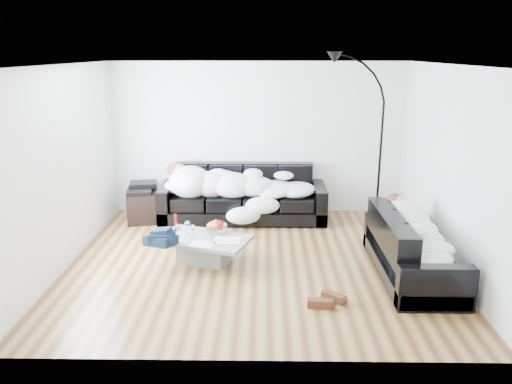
{
  "coord_description": "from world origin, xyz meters",
  "views": [
    {
      "loc": [
        0.11,
        -6.26,
        2.77
      ],
      "look_at": [
        0.0,
        0.3,
        0.9
      ],
      "focal_mm": 35.0,
      "sensor_mm": 36.0,
      "label": 1
    }
  ],
  "objects_px": {
    "wine_glass_c": "(193,231)",
    "sofa_right": "(413,246)",
    "sofa_back": "(243,194)",
    "av_cabinet": "(143,205)",
    "sleeper_back": "(243,183)",
    "sleeper_right": "(415,229)",
    "candle_left": "(175,222)",
    "wine_glass_a": "(187,227)",
    "stereo": "(142,187)",
    "floor_lamp": "(381,148)",
    "shoes": "(326,300)",
    "fruit_bowl": "(217,226)",
    "coffee_table": "(204,250)",
    "wine_glass_b": "(178,231)",
    "candle_right": "(176,223)"
  },
  "relations": [
    {
      "from": "fruit_bowl",
      "to": "floor_lamp",
      "type": "distance_m",
      "value": 3.22
    },
    {
      "from": "wine_glass_a",
      "to": "shoes",
      "type": "distance_m",
      "value": 2.23
    },
    {
      "from": "sofa_back",
      "to": "sleeper_back",
      "type": "relative_size",
      "value": 1.18
    },
    {
      "from": "wine_glass_a",
      "to": "sleeper_back",
      "type": "bearing_deg",
      "value": 66.31
    },
    {
      "from": "sofa_back",
      "to": "stereo",
      "type": "bearing_deg",
      "value": -178.54
    },
    {
      "from": "shoes",
      "to": "sofa_right",
      "type": "bearing_deg",
      "value": 51.97
    },
    {
      "from": "sleeper_right",
      "to": "shoes",
      "type": "distance_m",
      "value": 1.53
    },
    {
      "from": "sofa_back",
      "to": "av_cabinet",
      "type": "distance_m",
      "value": 1.7
    },
    {
      "from": "shoes",
      "to": "wine_glass_a",
      "type": "bearing_deg",
      "value": 160.9
    },
    {
      "from": "stereo",
      "to": "wine_glass_b",
      "type": "bearing_deg",
      "value": -72.65
    },
    {
      "from": "sleeper_back",
      "to": "sleeper_right",
      "type": "xyz_separation_m",
      "value": [
        2.24,
        -2.11,
        -0.03
      ]
    },
    {
      "from": "sofa_back",
      "to": "av_cabinet",
      "type": "height_order",
      "value": "sofa_back"
    },
    {
      "from": "fruit_bowl",
      "to": "candle_left",
      "type": "height_order",
      "value": "candle_left"
    },
    {
      "from": "floor_lamp",
      "to": "candle_left",
      "type": "bearing_deg",
      "value": -176.25
    },
    {
      "from": "sofa_right",
      "to": "coffee_table",
      "type": "bearing_deg",
      "value": 82.15
    },
    {
      "from": "candle_left",
      "to": "wine_glass_a",
      "type": "bearing_deg",
      "value": -28.11
    },
    {
      "from": "sofa_back",
      "to": "sofa_right",
      "type": "distance_m",
      "value": 3.11
    },
    {
      "from": "sleeper_right",
      "to": "wine_glass_c",
      "type": "height_order",
      "value": "sleeper_right"
    },
    {
      "from": "wine_glass_c",
      "to": "stereo",
      "type": "xyz_separation_m",
      "value": [
        -1.09,
        1.76,
        0.12
      ]
    },
    {
      "from": "wine_glass_c",
      "to": "sofa_right",
      "type": "bearing_deg",
      "value": -7.17
    },
    {
      "from": "wine_glass_a",
      "to": "candle_left",
      "type": "xyz_separation_m",
      "value": [
        -0.19,
        0.1,
        0.03
      ]
    },
    {
      "from": "shoes",
      "to": "fruit_bowl",
      "type": "bearing_deg",
      "value": 152.68
    },
    {
      "from": "sofa_back",
      "to": "av_cabinet",
      "type": "xyz_separation_m",
      "value": [
        -1.68,
        -0.04,
        -0.2
      ]
    },
    {
      "from": "sofa_back",
      "to": "wine_glass_b",
      "type": "xyz_separation_m",
      "value": [
        -0.8,
        -1.76,
        -0.01
      ]
    },
    {
      "from": "sofa_back",
      "to": "fruit_bowl",
      "type": "height_order",
      "value": "sofa_back"
    },
    {
      "from": "sleeper_back",
      "to": "wine_glass_a",
      "type": "bearing_deg",
      "value": -113.69
    },
    {
      "from": "stereo",
      "to": "candle_right",
      "type": "bearing_deg",
      "value": -71.02
    },
    {
      "from": "wine_glass_a",
      "to": "av_cabinet",
      "type": "xyz_separation_m",
      "value": [
        -0.99,
        1.59,
        -0.19
      ]
    },
    {
      "from": "sleeper_right",
      "to": "shoes",
      "type": "height_order",
      "value": "sleeper_right"
    },
    {
      "from": "coffee_table",
      "to": "sofa_right",
      "type": "bearing_deg",
      "value": -7.85
    },
    {
      "from": "av_cabinet",
      "to": "sofa_right",
      "type": "bearing_deg",
      "value": -39.74
    },
    {
      "from": "coffee_table",
      "to": "wine_glass_b",
      "type": "height_order",
      "value": "wine_glass_b"
    },
    {
      "from": "wine_glass_c",
      "to": "stereo",
      "type": "relative_size",
      "value": 0.42
    },
    {
      "from": "candle_right",
      "to": "floor_lamp",
      "type": "xyz_separation_m",
      "value": [
        3.15,
        1.7,
        0.74
      ]
    },
    {
      "from": "sleeper_back",
      "to": "wine_glass_c",
      "type": "height_order",
      "value": "sleeper_back"
    },
    {
      "from": "sofa_back",
      "to": "shoes",
      "type": "xyz_separation_m",
      "value": [
        1.07,
        -2.95,
        -0.4
      ]
    },
    {
      "from": "candle_left",
      "to": "candle_right",
      "type": "distance_m",
      "value": 0.02
    },
    {
      "from": "sleeper_back",
      "to": "av_cabinet",
      "type": "bearing_deg",
      "value": 179.76
    },
    {
      "from": "sleeper_right",
      "to": "fruit_bowl",
      "type": "xyz_separation_m",
      "value": [
        -2.53,
        0.57,
        -0.19
      ]
    },
    {
      "from": "wine_glass_b",
      "to": "wine_glass_c",
      "type": "relative_size",
      "value": 0.97
    },
    {
      "from": "sofa_right",
      "to": "wine_glass_c",
      "type": "bearing_deg",
      "value": 82.83
    },
    {
      "from": "wine_glass_a",
      "to": "wine_glass_c",
      "type": "bearing_deg",
      "value": -58.74
    },
    {
      "from": "sofa_back",
      "to": "candle_left",
      "type": "height_order",
      "value": "sofa_back"
    },
    {
      "from": "sleeper_back",
      "to": "stereo",
      "type": "bearing_deg",
      "value": 179.76
    },
    {
      "from": "sleeper_back",
      "to": "sleeper_right",
      "type": "distance_m",
      "value": 3.07
    },
    {
      "from": "sleeper_right",
      "to": "fruit_bowl",
      "type": "relative_size",
      "value": 5.92
    },
    {
      "from": "fruit_bowl",
      "to": "sofa_right",
      "type": "bearing_deg",
      "value": -12.7
    },
    {
      "from": "sleeper_right",
      "to": "candle_left",
      "type": "height_order",
      "value": "sleeper_right"
    },
    {
      "from": "shoes",
      "to": "av_cabinet",
      "type": "height_order",
      "value": "av_cabinet"
    },
    {
      "from": "coffee_table",
      "to": "shoes",
      "type": "relative_size",
      "value": 2.51
    }
  ]
}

